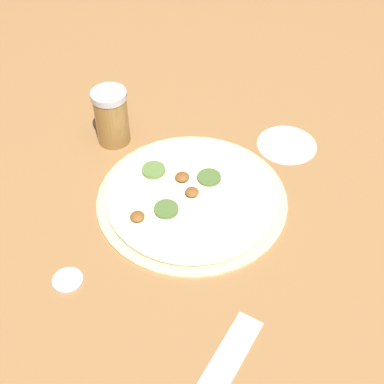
{
  "coord_description": "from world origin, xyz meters",
  "views": [
    {
      "loc": [
        -0.26,
        -0.55,
        0.65
      ],
      "look_at": [
        0.0,
        0.0,
        0.02
      ],
      "focal_mm": 50.0,
      "sensor_mm": 36.0,
      "label": 1
    }
  ],
  "objects": [
    {
      "name": "ground_plane",
      "position": [
        0.0,
        0.0,
        0.0
      ],
      "size": [
        3.0,
        3.0,
        0.0
      ],
      "primitive_type": "plane",
      "color": "olive"
    },
    {
      "name": "pizza",
      "position": [
        -0.0,
        0.0,
        0.01
      ],
      "size": [
        0.32,
        0.32,
        0.02
      ],
      "color": "beige",
      "rests_on": "ground_plane"
    },
    {
      "name": "spice_jar",
      "position": [
        -0.07,
        0.2,
        0.05
      ],
      "size": [
        0.06,
        0.06,
        0.11
      ],
      "color": "olive",
      "rests_on": "ground_plane"
    },
    {
      "name": "loose_cap",
      "position": [
        -0.23,
        -0.07,
        0.0
      ],
      "size": [
        0.05,
        0.05,
        0.01
      ],
      "color": "#B2B2B7",
      "rests_on": "ground_plane"
    },
    {
      "name": "flour_patch",
      "position": [
        0.22,
        0.05,
        0.0
      ],
      "size": [
        0.11,
        0.11,
        0.0
      ],
      "color": "white",
      "rests_on": "ground_plane"
    }
  ]
}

